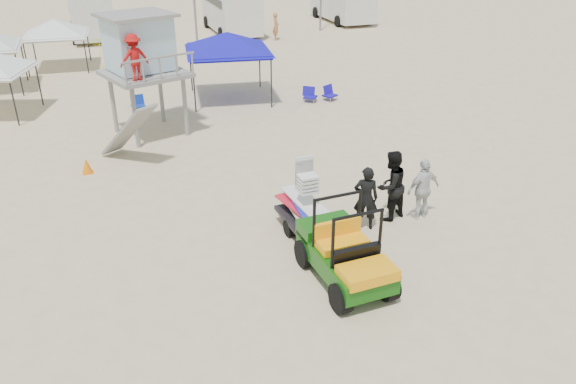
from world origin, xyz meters
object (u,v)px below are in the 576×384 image
object	(u,v)px
lifeguard_tower	(140,49)
utility_cart	(345,248)
man_left	(366,198)
canopy_blue	(227,35)
surf_trailer	(307,206)

from	to	relation	value
lifeguard_tower	utility_cart	bearing A→B (deg)	-75.42
man_left	lifeguard_tower	world-z (taller)	lifeguard_tower
lifeguard_tower	canopy_blue	xyz separation A→B (m)	(3.94, 3.18, -0.39)
surf_trailer	man_left	bearing A→B (deg)	-11.20
utility_cart	lifeguard_tower	distance (m)	11.73
surf_trailer	man_left	world-z (taller)	surf_trailer
utility_cart	man_left	bearing A→B (deg)	53.22
lifeguard_tower	canopy_blue	world-z (taller)	lifeguard_tower
surf_trailer	lifeguard_tower	world-z (taller)	lifeguard_tower
surf_trailer	man_left	xyz separation A→B (m)	(1.52, -0.30, 0.12)
utility_cart	surf_trailer	bearing A→B (deg)	89.84
utility_cart	surf_trailer	xyz separation A→B (m)	(0.01, 2.34, -0.15)
utility_cart	canopy_blue	bearing A→B (deg)	85.82
surf_trailer	canopy_blue	world-z (taller)	canopy_blue
canopy_blue	man_left	bearing A→B (deg)	-87.78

